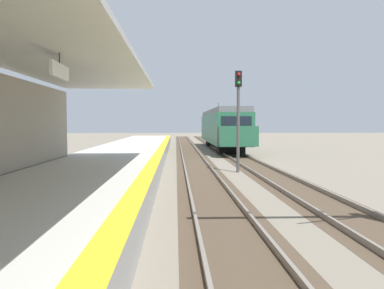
# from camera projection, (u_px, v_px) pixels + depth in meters

# --- Properties ---
(station_platform) EXTENTS (5.00, 80.00, 0.91)m
(station_platform) POSITION_uv_depth(u_px,v_px,m) (79.00, 186.00, 12.78)
(station_platform) COLOR #B7B5AD
(station_platform) RESTS_ON ground
(track_pair_nearest_platform) EXTENTS (2.34, 120.00, 0.16)m
(track_pair_nearest_platform) POSITION_uv_depth(u_px,v_px,m) (204.00, 180.00, 16.97)
(track_pair_nearest_platform) COLOR #4C3D2D
(track_pair_nearest_platform) RESTS_ON ground
(track_pair_middle) EXTENTS (2.34, 120.00, 0.16)m
(track_pair_middle) POSITION_uv_depth(u_px,v_px,m) (281.00, 180.00, 17.12)
(track_pair_middle) COLOR #4C3D2D
(track_pair_middle) RESTS_ON ground
(approaching_train) EXTENTS (2.93, 19.60, 4.76)m
(approaching_train) POSITION_uv_depth(u_px,v_px,m) (223.00, 127.00, 38.17)
(approaching_train) COLOR #286647
(approaching_train) RESTS_ON ground
(rail_signal_post) EXTENTS (0.32, 0.34, 5.20)m
(rail_signal_post) POSITION_uv_depth(u_px,v_px,m) (238.00, 110.00, 19.92)
(rail_signal_post) COLOR #4C4C4C
(rail_signal_post) RESTS_ON ground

